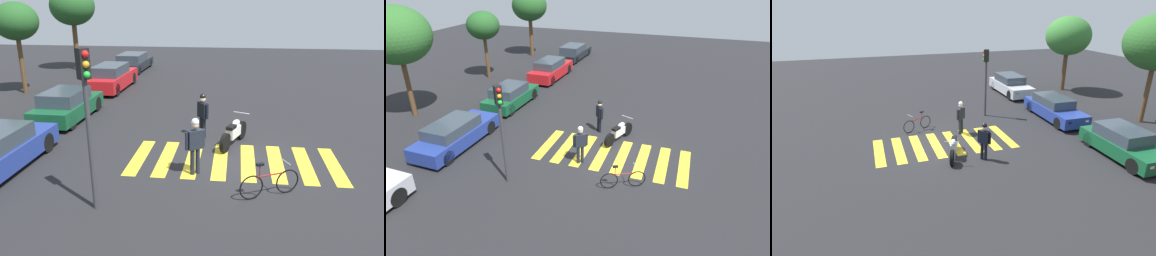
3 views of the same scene
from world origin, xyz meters
The scene contains 11 objects.
ground_plane centered at (0.00, 0.00, 0.00)m, with size 60.00×60.00×0.00m, color #232326.
police_motorcycle centered at (1.45, 0.05, 0.47)m, with size 2.11×1.02×1.06m.
leaning_bicycle centered at (-2.20, -0.96, 0.38)m, with size 0.82×1.63×1.01m.
officer_on_foot centered at (-1.06, 1.17, 1.02)m, with size 0.44×0.56×1.77m.
officer_by_motorcycle centered at (2.12, 1.23, 0.99)m, with size 0.53×0.45×1.73m.
crosswalk_stripes centered at (0.00, 0.00, 0.00)m, with size 2.95×6.75×0.01m.
car_silver_sedan centered at (-7.51, 7.22, 0.69)m, with size 4.65×1.86×1.44m.
car_blue_hatchback centered at (-1.57, 7.21, 0.64)m, with size 4.67×1.76×1.32m.
car_green_compact centered at (3.72, 7.30, 0.64)m, with size 4.08×1.80×1.33m.
traffic_light_pole centered at (-3.34, 3.44, 2.71)m, with size 0.34×0.35×4.02m.
street_tree_near centered at (-7.27, 11.76, 4.20)m, with size 3.41×3.41×5.68m.
Camera 3 is at (13.27, -3.31, 6.32)m, focal length 28.42 mm.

